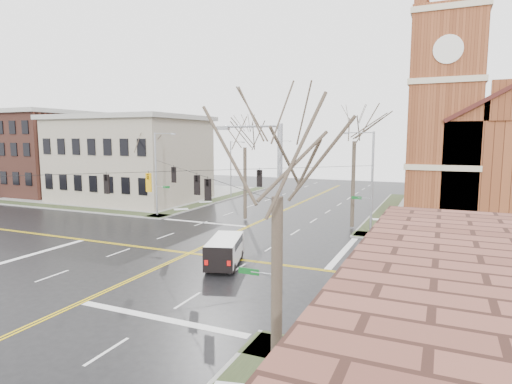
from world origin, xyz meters
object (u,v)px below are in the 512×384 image
at_px(signal_pole_se, 275,234).
at_px(tree_nw_far, 149,147).
at_px(signal_pole_ne, 370,180).
at_px(parked_car_a, 401,239).
at_px(streetlight_north_a, 232,167).
at_px(signal_pole_nw, 157,172).
at_px(tree_se, 277,182).
at_px(streetlight_north_b, 281,160).
at_px(cargo_van, 225,249).
at_px(parked_car_b, 505,249).
at_px(tree_ne, 354,135).
at_px(tree_nw_near, 245,143).

relative_size(signal_pole_se, tree_nw_far, 0.87).
height_order(signal_pole_ne, parked_car_a, signal_pole_ne).
bearing_deg(streetlight_north_a, signal_pole_nw, -92.32).
distance_m(signal_pole_se, tree_se, 4.03).
height_order(signal_pole_se, streetlight_north_a, signal_pole_se).
bearing_deg(signal_pole_nw, streetlight_north_b, 88.95).
height_order(streetlight_north_b, cargo_van, streetlight_north_b).
bearing_deg(parked_car_a, signal_pole_ne, 45.44).
bearing_deg(parked_car_b, tree_nw_far, 100.49).
bearing_deg(parked_car_a, tree_ne, 41.48).
distance_m(tree_nw_near, tree_se, 31.45).
bearing_deg(signal_pole_nw, tree_se, -47.47).
bearing_deg(tree_nw_far, tree_nw_near, -3.10).
distance_m(signal_pole_ne, parked_car_b, 11.54).
height_order(streetlight_north_b, tree_nw_far, tree_nw_far).
height_order(streetlight_north_b, tree_se, tree_se).
bearing_deg(streetlight_north_a, parked_car_a, -37.51).
bearing_deg(parked_car_b, tree_se, 178.12).
distance_m(streetlight_north_a, parked_car_a, 31.77).
height_order(streetlight_north_b, parked_car_a, streetlight_north_b).
height_order(signal_pole_ne, tree_se, tree_se).
distance_m(streetlight_north_a, tree_se, 48.54).
bearing_deg(tree_nw_near, parked_car_a, -16.20).
bearing_deg(parked_car_a, streetlight_north_a, 49.60).
relative_size(streetlight_north_a, tree_ne, 0.66).
distance_m(parked_car_a, tree_se, 24.37).
bearing_deg(signal_pole_se, parked_car_b, 62.88).
bearing_deg(cargo_van, signal_pole_nw, 122.27).
xyz_separation_m(streetlight_north_a, tree_se, (23.22, -42.54, 2.82)).
bearing_deg(parked_car_b, streetlight_north_a, 78.24).
xyz_separation_m(tree_nw_far, tree_se, (26.95, -28.69, -0.24)).
bearing_deg(signal_pole_nw, cargo_van, -40.56).
xyz_separation_m(streetlight_north_a, tree_nw_near, (8.94, -14.53, 3.63)).
relative_size(tree_nw_far, tree_se, 1.03).
bearing_deg(parked_car_b, signal_pole_nw, 104.21).
relative_size(signal_pole_nw, parked_car_a, 2.89).
relative_size(streetlight_north_a, tree_nw_far, 0.77).
relative_size(parked_car_b, tree_nw_far, 0.33).
bearing_deg(signal_pole_se, parked_car_a, 81.52).
xyz_separation_m(signal_pole_nw, signal_pole_se, (22.64, -23.00, 0.00)).
distance_m(parked_car_a, tree_ne, 10.91).
xyz_separation_m(streetlight_north_b, tree_ne, (20.05, -34.13, 4.36)).
height_order(signal_pole_nw, streetlight_north_a, signal_pole_nw).
height_order(tree_nw_far, tree_se, tree_nw_far).
distance_m(streetlight_north_b, parked_car_a, 46.66).
relative_size(streetlight_north_b, parked_car_a, 2.57).
distance_m(signal_pole_se, streetlight_north_b, 63.43).
bearing_deg(tree_nw_far, tree_se, -46.79).
distance_m(streetlight_north_b, tree_se, 66.77).
bearing_deg(parked_car_b, parked_car_a, 106.89).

